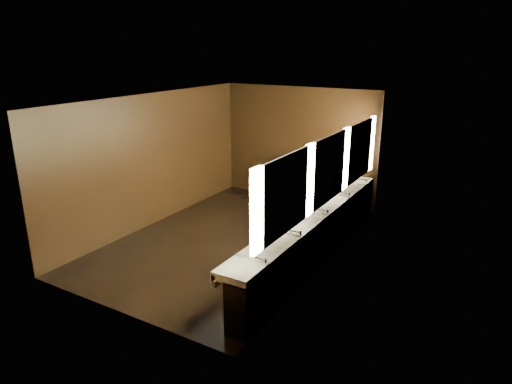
# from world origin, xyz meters

# --- Properties ---
(floor) EXTENTS (6.00, 6.00, 0.00)m
(floor) POSITION_xyz_m (0.00, 0.00, 0.00)
(floor) COLOR black
(floor) RESTS_ON ground
(ceiling) EXTENTS (4.00, 6.00, 0.02)m
(ceiling) POSITION_xyz_m (0.00, 0.00, 2.80)
(ceiling) COLOR #2D2D2B
(ceiling) RESTS_ON wall_back
(wall_back) EXTENTS (4.00, 0.02, 2.80)m
(wall_back) POSITION_xyz_m (0.00, 3.00, 1.40)
(wall_back) COLOR black
(wall_back) RESTS_ON floor
(wall_front) EXTENTS (4.00, 0.02, 2.80)m
(wall_front) POSITION_xyz_m (0.00, -3.00, 1.40)
(wall_front) COLOR black
(wall_front) RESTS_ON floor
(wall_left) EXTENTS (0.02, 6.00, 2.80)m
(wall_left) POSITION_xyz_m (-2.00, 0.00, 1.40)
(wall_left) COLOR black
(wall_left) RESTS_ON floor
(wall_right) EXTENTS (0.02, 6.00, 2.80)m
(wall_right) POSITION_xyz_m (2.00, 0.00, 1.40)
(wall_right) COLOR black
(wall_right) RESTS_ON floor
(sink_counter) EXTENTS (0.55, 5.40, 1.01)m
(sink_counter) POSITION_xyz_m (1.79, 0.00, 0.50)
(sink_counter) COLOR black
(sink_counter) RESTS_ON floor
(mirror_band) EXTENTS (0.06, 5.03, 1.15)m
(mirror_band) POSITION_xyz_m (1.98, -0.00, 1.75)
(mirror_band) COLOR #FFF9C5
(mirror_band) RESTS_ON wall_right
(person) EXTENTS (0.40, 0.57, 1.51)m
(person) POSITION_xyz_m (1.23, -0.08, 0.75)
(person) COLOR #87B1CA
(person) RESTS_ON floor
(trash_bin) EXTENTS (0.41, 0.41, 0.50)m
(trash_bin) POSITION_xyz_m (1.58, -0.55, 0.25)
(trash_bin) COLOR black
(trash_bin) RESTS_ON floor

